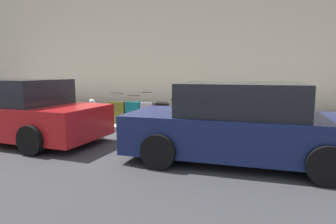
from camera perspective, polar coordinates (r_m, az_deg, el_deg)
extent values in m
plane|color=#333335|center=(8.91, -12.55, -3.59)|extent=(40.00, 40.00, 0.00)
cube|color=#ADA89E|center=(11.08, -5.93, -0.86)|extent=(18.00, 5.00, 0.14)
cube|color=#0F606B|center=(8.25, 15.61, -1.33)|extent=(0.47, 0.22, 0.65)
cube|color=black|center=(8.25, 15.61, -1.33)|extent=(0.47, 0.04, 0.66)
cylinder|color=gray|center=(8.18, 17.15, 1.87)|extent=(0.02, 0.02, 0.29)
cylinder|color=gray|center=(8.20, 14.32, 1.98)|extent=(0.02, 0.02, 0.29)
cylinder|color=black|center=(8.17, 15.77, 2.95)|extent=(0.40, 0.03, 0.02)
cylinder|color=black|center=(8.29, 16.97, -3.45)|extent=(0.04, 0.02, 0.04)
cylinder|color=black|center=(8.31, 14.11, -3.32)|extent=(0.04, 0.02, 0.04)
cube|color=#59601E|center=(8.31, 12.09, -0.78)|extent=(0.47, 0.23, 0.75)
cube|color=black|center=(8.31, 12.09, -0.78)|extent=(0.47, 0.05, 0.77)
cylinder|color=gray|center=(8.23, 13.59, 2.63)|extent=(0.02, 0.02, 0.25)
cylinder|color=gray|center=(8.27, 10.80, 2.73)|extent=(0.02, 0.02, 0.25)
cylinder|color=black|center=(8.24, 12.22, 3.56)|extent=(0.40, 0.03, 0.02)
cylinder|color=black|center=(8.35, 13.43, -3.24)|extent=(0.04, 0.02, 0.04)
cylinder|color=black|center=(8.38, 10.62, -3.12)|extent=(0.04, 0.02, 0.04)
cube|color=navy|center=(8.34, 8.45, -0.92)|extent=(0.50, 0.25, 0.68)
cube|color=black|center=(8.34, 8.45, -0.92)|extent=(0.50, 0.07, 0.69)
cylinder|color=gray|center=(8.24, 9.96, 2.09)|extent=(0.02, 0.02, 0.22)
cylinder|color=gray|center=(8.34, 7.08, 2.22)|extent=(0.02, 0.02, 0.22)
cylinder|color=black|center=(8.28, 8.53, 2.92)|extent=(0.43, 0.05, 0.02)
cylinder|color=black|center=(8.35, 9.87, -3.15)|extent=(0.05, 0.02, 0.04)
cylinder|color=black|center=(8.45, 6.96, -2.96)|extent=(0.05, 0.02, 0.04)
cube|color=maroon|center=(8.50, 5.21, -0.57)|extent=(0.42, 0.26, 0.72)
cube|color=black|center=(8.50, 5.21, -0.57)|extent=(0.42, 0.06, 0.73)
cylinder|color=gray|center=(8.40, 6.40, 2.75)|extent=(0.02, 0.02, 0.29)
cylinder|color=gray|center=(8.49, 4.11, 2.83)|extent=(0.02, 0.02, 0.29)
cylinder|color=black|center=(8.43, 5.26, 3.76)|extent=(0.35, 0.03, 0.02)
cylinder|color=black|center=(8.51, 6.35, -2.86)|extent=(0.04, 0.02, 0.04)
cylinder|color=black|center=(8.60, 4.02, -2.72)|extent=(0.04, 0.02, 0.04)
cube|color=red|center=(8.61, 1.89, -0.96)|extent=(0.50, 0.25, 0.56)
cube|color=black|center=(8.61, 1.89, -0.96)|extent=(0.50, 0.06, 0.57)
cylinder|color=gray|center=(8.51, 3.32, 1.60)|extent=(0.02, 0.02, 0.22)
cylinder|color=gray|center=(8.61, 0.50, 1.68)|extent=(0.02, 0.02, 0.22)
cylinder|color=black|center=(8.54, 1.90, 2.38)|extent=(0.43, 0.05, 0.02)
cylinder|color=black|center=(8.60, 3.31, -2.72)|extent=(0.04, 0.02, 0.04)
cylinder|color=black|center=(8.70, 0.46, -2.58)|extent=(0.04, 0.02, 0.04)
cube|color=black|center=(8.77, -1.19, -0.45)|extent=(0.40, 0.18, 0.67)
cube|color=black|center=(8.77, -1.19, -0.45)|extent=(0.41, 0.03, 0.68)
cylinder|color=gray|center=(8.67, -0.15, 1.81)|extent=(0.02, 0.02, 0.04)
cylinder|color=gray|center=(8.78, -2.24, 1.88)|extent=(0.02, 0.02, 0.04)
cylinder|color=black|center=(8.72, -1.20, 1.98)|extent=(0.34, 0.02, 0.02)
cylinder|color=black|center=(8.76, -0.11, -2.51)|extent=(0.04, 0.02, 0.04)
cylinder|color=black|center=(8.88, -2.25, -2.38)|extent=(0.04, 0.02, 0.04)
cube|color=#9EA0A8|center=(8.84, -4.04, -0.33)|extent=(0.38, 0.25, 0.69)
cube|color=black|center=(8.84, -4.04, -0.33)|extent=(0.38, 0.06, 0.70)
cylinder|color=gray|center=(8.73, -3.12, 2.85)|extent=(0.02, 0.02, 0.31)
cylinder|color=gray|center=(8.84, -5.01, 2.89)|extent=(0.02, 0.02, 0.31)
cylinder|color=black|center=(8.77, -4.08, 3.86)|extent=(0.31, 0.04, 0.02)
cylinder|color=black|center=(8.84, -3.05, -2.43)|extent=(0.04, 0.02, 0.04)
cylinder|color=black|center=(8.94, -4.98, -2.33)|extent=(0.04, 0.02, 0.04)
cube|color=#0F606B|center=(9.09, -6.62, -0.16)|extent=(0.47, 0.27, 0.68)
cube|color=black|center=(9.09, -6.62, -0.16)|extent=(0.48, 0.06, 0.69)
cylinder|color=gray|center=(8.95, -5.49, 2.57)|extent=(0.02, 0.02, 0.20)
cylinder|color=gray|center=(9.13, -7.82, 2.64)|extent=(0.02, 0.02, 0.20)
cylinder|color=black|center=(9.03, -6.68, 3.23)|extent=(0.41, 0.03, 0.02)
cylinder|color=black|center=(9.05, -5.40, -2.22)|extent=(0.04, 0.02, 0.04)
cylinder|color=black|center=(9.23, -7.76, -2.05)|extent=(0.04, 0.02, 0.04)
cube|color=#59601E|center=(9.27, -9.77, -0.08)|extent=(0.51, 0.28, 0.67)
cube|color=black|center=(9.27, -9.77, -0.08)|extent=(0.51, 0.07, 0.69)
cylinder|color=gray|center=(9.13, -8.59, 2.80)|extent=(0.02, 0.02, 0.27)
cylinder|color=gray|center=(9.32, -11.05, 2.84)|extent=(0.02, 0.02, 0.27)
cylinder|color=black|center=(9.21, -9.85, 3.65)|extent=(0.44, 0.05, 0.02)
cylinder|color=black|center=(9.23, -8.46, -2.07)|extent=(0.04, 0.02, 0.04)
cylinder|color=black|center=(9.42, -10.95, -1.93)|extent=(0.04, 0.02, 0.04)
cylinder|color=#99999E|center=(9.80, -14.51, -0.09)|extent=(0.20, 0.20, 0.57)
sphere|color=#99999E|center=(9.76, -14.57, 1.87)|extent=(0.21, 0.21, 0.21)
cylinder|color=#99999E|center=(9.88, -15.24, 0.11)|extent=(0.09, 0.10, 0.09)
cylinder|color=#99999E|center=(9.72, -13.77, 0.04)|extent=(0.09, 0.10, 0.09)
cylinder|color=brown|center=(10.07, -18.51, 0.99)|extent=(0.13, 0.13, 0.93)
cylinder|color=slate|center=(8.53, 25.27, -0.13)|extent=(0.05, 0.05, 1.05)
cube|color=#1E2328|center=(8.47, 25.52, 4.13)|extent=(0.12, 0.09, 0.22)
cube|color=#141E4C|center=(5.89, 13.86, -4.03)|extent=(4.42, 1.95, 0.74)
cube|color=black|center=(5.79, 14.08, 2.52)|extent=(2.32, 1.75, 0.61)
cylinder|color=black|center=(5.29, -1.84, -7.67)|extent=(0.64, 0.23, 0.64)
cylinder|color=black|center=(7.04, 3.13, -3.77)|extent=(0.64, 0.23, 0.64)
cylinder|color=black|center=(5.14, 28.64, -9.14)|extent=(0.64, 0.23, 0.64)
cylinder|color=black|center=(6.92, 25.60, -4.74)|extent=(0.64, 0.23, 0.64)
cube|color=#AD1619|center=(8.38, -27.47, -1.16)|extent=(4.70, 2.02, 0.75)
cube|color=black|center=(8.31, -27.77, 3.52)|extent=(2.48, 1.78, 0.62)
cylinder|color=black|center=(10.09, -28.93, -1.22)|extent=(0.65, 0.25, 0.64)
cylinder|color=black|center=(6.76, -25.03, -4.99)|extent=(0.65, 0.25, 0.64)
cylinder|color=black|center=(8.13, -15.68, -2.49)|extent=(0.65, 0.25, 0.64)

